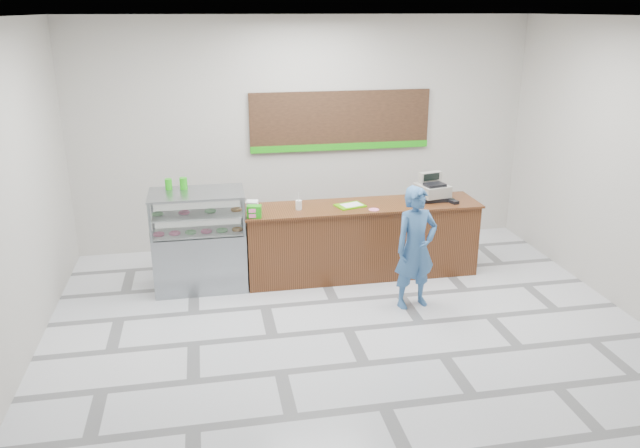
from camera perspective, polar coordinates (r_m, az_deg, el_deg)
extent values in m
plane|color=silver|center=(7.45, 2.56, -9.61)|extent=(7.00, 7.00, 0.00)
plane|color=#BDB7AD|center=(9.65, -1.39, 8.20)|extent=(7.00, 0.00, 7.00)
plane|color=silver|center=(6.53, 3.03, 18.42)|extent=(7.00, 7.00, 0.00)
cube|color=brown|center=(8.73, 3.81, -1.56)|extent=(3.20, 0.70, 1.00)
cube|color=brown|center=(8.56, 3.88, 1.66)|extent=(3.26, 0.76, 0.03)
cube|color=gray|center=(8.51, -10.86, -3.15)|extent=(1.20, 0.70, 0.80)
cube|color=white|center=(8.29, -11.14, 1.01)|extent=(1.20, 0.70, 0.50)
cube|color=gray|center=(8.22, -11.25, 2.77)|extent=(1.22, 0.72, 0.03)
cube|color=silver|center=(8.37, -11.04, -0.49)|extent=(1.14, 0.64, 0.02)
cube|color=silver|center=(8.29, -11.14, 1.08)|extent=(1.14, 0.64, 0.02)
torus|color=pink|center=(8.28, -14.50, -0.70)|extent=(0.15, 0.15, 0.05)
torus|color=pink|center=(8.27, -13.12, -0.62)|extent=(0.15, 0.15, 0.05)
torus|color=#79CD78|center=(8.26, -11.74, -0.54)|extent=(0.15, 0.15, 0.05)
torus|color=pink|center=(8.26, -10.36, -0.45)|extent=(0.15, 0.15, 0.05)
torus|color=#79CD78|center=(8.26, -8.97, -0.37)|extent=(0.15, 0.15, 0.05)
torus|color=#B97735|center=(8.27, -7.59, -0.28)|extent=(0.15, 0.15, 0.05)
torus|color=#79CD78|center=(8.35, -14.58, 1.19)|extent=(0.15, 0.15, 0.05)
torus|color=pink|center=(8.33, -12.30, 1.33)|extent=(0.15, 0.15, 0.05)
torus|color=#79CD78|center=(8.33, -10.01, 1.47)|extent=(0.15, 0.15, 0.05)
torus|color=#B97735|center=(8.34, -7.72, 1.61)|extent=(0.15, 0.15, 0.05)
cube|color=black|center=(9.68, 1.90, 9.43)|extent=(2.80, 0.05, 0.90)
cube|color=#1FA111|center=(9.72, 1.91, 7.08)|extent=(2.80, 0.02, 0.10)
cube|color=black|center=(8.92, 10.20, 2.42)|extent=(0.39, 0.39, 0.06)
cube|color=gray|center=(8.89, 10.24, 3.08)|extent=(0.47, 0.48, 0.15)
cube|color=black|center=(8.80, 10.45, 3.54)|extent=(0.31, 0.25, 0.04)
cube|color=gray|center=(8.96, 10.04, 4.23)|extent=(0.34, 0.17, 0.15)
cube|color=black|center=(8.90, 10.16, 4.26)|extent=(0.25, 0.07, 0.10)
cube|color=black|center=(8.81, 12.05, 2.03)|extent=(0.13, 0.19, 0.04)
cube|color=#4FB000|center=(8.48, 2.77, 1.69)|extent=(0.44, 0.37, 0.02)
cube|color=white|center=(8.48, 2.91, 1.77)|extent=(0.31, 0.26, 0.00)
cube|color=white|center=(8.34, -6.21, 1.68)|extent=(0.18, 0.18, 0.13)
cylinder|color=silver|center=(8.33, -1.96, 1.75)|extent=(0.08, 0.08, 0.13)
cube|color=#1FA111|center=(8.04, -6.03, 1.14)|extent=(0.20, 0.15, 0.16)
cylinder|color=pink|center=(8.36, 4.94, 1.32)|extent=(0.14, 0.14, 0.00)
cylinder|color=#1FA111|center=(8.40, -13.68, 3.56)|extent=(0.09, 0.09, 0.14)
cylinder|color=#1FA111|center=(8.37, -12.37, 3.65)|extent=(0.10, 0.10, 0.15)
imported|color=#376399|center=(7.79, 8.74, -2.16)|extent=(0.63, 0.49, 1.56)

